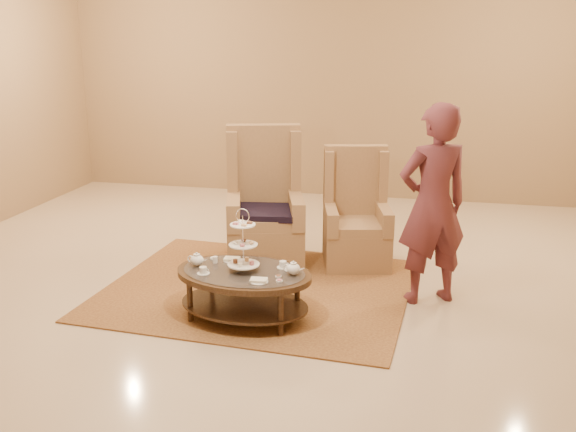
% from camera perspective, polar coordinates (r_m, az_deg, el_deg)
% --- Properties ---
extents(ground, '(8.00, 8.00, 0.00)m').
position_cam_1_polar(ground, '(5.80, -1.17, -7.62)').
color(ground, beige).
rests_on(ground, ground).
extents(ceiling, '(8.00, 8.00, 0.02)m').
position_cam_1_polar(ceiling, '(5.80, -1.17, -7.62)').
color(ceiling, beige).
rests_on(ceiling, ground).
extents(wall_back, '(8.00, 0.04, 3.50)m').
position_cam_1_polar(wall_back, '(9.27, 4.76, 12.43)').
color(wall_back, '#987953').
rests_on(wall_back, ground).
extents(rug, '(2.90, 2.47, 0.01)m').
position_cam_1_polar(rug, '(6.07, -2.73, -6.46)').
color(rug, olive).
rests_on(rug, ground).
extents(tea_table, '(1.24, 0.92, 0.97)m').
position_cam_1_polar(tea_table, '(5.35, -3.94, -5.68)').
color(tea_table, black).
rests_on(tea_table, ground).
extents(armchair_left, '(0.95, 0.97, 1.41)m').
position_cam_1_polar(armchair_left, '(6.64, -2.07, -0.15)').
color(armchair_left, '#9A7248').
rests_on(armchair_left, ground).
extents(armchair_right, '(0.79, 0.80, 1.21)m').
position_cam_1_polar(armchair_right, '(6.66, 6.04, -0.82)').
color(armchair_right, '#9A7248').
rests_on(armchair_right, ground).
extents(person, '(0.77, 0.67, 1.77)m').
position_cam_1_polar(person, '(5.69, 12.75, 0.95)').
color(person, '#5A262C').
rests_on(person, ground).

